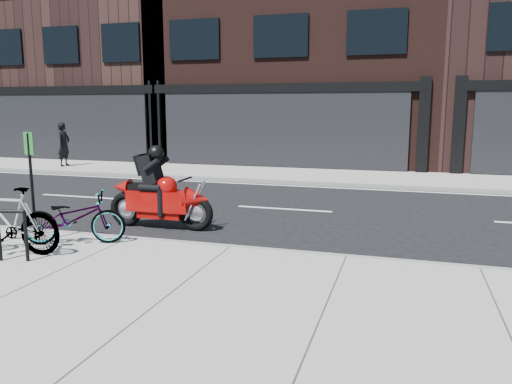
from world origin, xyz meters
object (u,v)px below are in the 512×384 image
(motorcycle, at_px, (164,195))
(sign_post, at_px, (31,177))
(bike_rack, at_px, (12,231))
(bicycle_rear, at_px, (9,220))
(pedestrian, at_px, (64,144))
(bicycle_front, at_px, (74,218))

(motorcycle, distance_m, sign_post, 2.62)
(bike_rack, distance_m, bicycle_rear, 0.49)
(pedestrian, bearing_deg, bike_rack, -149.65)
(pedestrian, distance_m, sign_post, 12.22)
(sign_post, bearing_deg, pedestrian, 141.73)
(motorcycle, bearing_deg, bike_rack, -109.89)
(bicycle_rear, height_order, sign_post, sign_post)
(bicycle_front, height_order, bicycle_rear, bicycle_rear)
(bike_rack, height_order, pedestrian, pedestrian)
(bike_rack, distance_m, bicycle_front, 1.17)
(bike_rack, bearing_deg, motorcycle, 71.13)
(sign_post, bearing_deg, bike_rack, -49.37)
(bicycle_front, distance_m, pedestrian, 12.58)
(bike_rack, distance_m, motorcycle, 3.26)
(motorcycle, bearing_deg, bicycle_rear, -118.16)
(sign_post, bearing_deg, bicycle_rear, -65.49)
(bike_rack, relative_size, bicycle_rear, 0.44)
(bike_rack, relative_size, bicycle_front, 0.46)
(bike_rack, height_order, bicycle_rear, bicycle_rear)
(bicycle_front, bearing_deg, motorcycle, -43.37)
(bicycle_rear, relative_size, motorcycle, 0.79)
(motorcycle, height_order, sign_post, sign_post)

